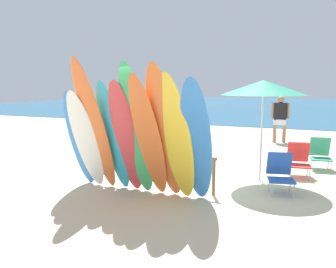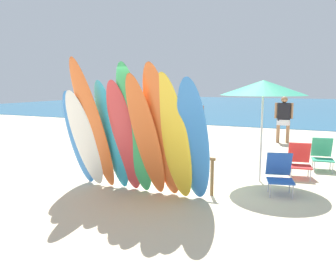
# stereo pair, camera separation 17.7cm
# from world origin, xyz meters

# --- Properties ---
(ground) EXTENTS (60.00, 60.00, 0.00)m
(ground) POSITION_xyz_m (0.00, 14.00, 0.00)
(ground) COLOR beige
(ocean_water) EXTENTS (60.00, 40.00, 0.02)m
(ocean_water) POSITION_xyz_m (0.00, 31.21, 0.01)
(ocean_water) COLOR #235B7F
(ocean_water) RESTS_ON ground
(surfboard_rack) EXTENTS (3.03, 0.07, 0.77)m
(surfboard_rack) POSITION_xyz_m (0.00, 0.00, 0.60)
(surfboard_rack) COLOR brown
(surfboard_rack) RESTS_ON ground
(surfboard_blue_0) EXTENTS (0.52, 0.81, 2.09)m
(surfboard_blue_0) POSITION_xyz_m (-1.29, -0.61, 1.04)
(surfboard_blue_0) COLOR #337AD1
(surfboard_blue_0) RESTS_ON ground
(surfboard_white_1) EXTENTS (0.57, 0.98, 2.10)m
(surfboard_white_1) POSITION_xyz_m (-1.02, -0.76, 1.05)
(surfboard_white_1) COLOR white
(surfboard_white_1) RESTS_ON ground
(surfboard_orange_2) EXTENTS (0.52, 1.20, 2.70)m
(surfboard_orange_2) POSITION_xyz_m (-0.73, -0.85, 1.35)
(surfboard_orange_2) COLOR orange
(surfboard_orange_2) RESTS_ON ground
(surfboard_teal_3) EXTENTS (0.55, 0.89, 2.29)m
(surfboard_teal_3) POSITION_xyz_m (-0.44, -0.65, 1.14)
(surfboard_teal_3) COLOR #289EC6
(surfboard_teal_3) RESTS_ON ground
(surfboard_red_4) EXTENTS (0.56, 0.90, 2.29)m
(surfboard_red_4) POSITION_xyz_m (-0.14, -0.67, 1.15)
(surfboard_red_4) COLOR #D13D42
(surfboard_red_4) RESTS_ON ground
(surfboard_green_5) EXTENTS (0.57, 0.94, 2.60)m
(surfboard_green_5) POSITION_xyz_m (0.13, -0.72, 1.30)
(surfboard_green_5) COLOR #38B266
(surfboard_green_5) RESTS_ON ground
(surfboard_orange_6) EXTENTS (0.60, 1.15, 2.40)m
(surfboard_orange_6) POSITION_xyz_m (0.41, -0.79, 1.20)
(surfboard_orange_6) COLOR orange
(surfboard_orange_6) RESTS_ON ground
(surfboard_orange_7) EXTENTS (0.60, 1.11, 2.58)m
(surfboard_orange_7) POSITION_xyz_m (0.73, -0.75, 1.29)
(surfboard_orange_7) COLOR orange
(surfboard_orange_7) RESTS_ON ground
(surfboard_yellow_8) EXTENTS (0.67, 1.02, 2.41)m
(surfboard_yellow_8) POSITION_xyz_m (0.96, -0.75, 1.21)
(surfboard_yellow_8) COLOR yellow
(surfboard_yellow_8) RESTS_ON ground
(surfboard_blue_9) EXTENTS (0.64, 1.08, 2.33)m
(surfboard_blue_9) POSITION_xyz_m (1.32, -0.72, 1.16)
(surfboard_blue_9) COLOR #337AD1
(surfboard_blue_9) RESTS_ON ground
(beachgoer_strolling) EXTENTS (0.66, 0.30, 1.75)m
(beachgoer_strolling) POSITION_xyz_m (2.11, 7.05, 1.01)
(beachgoer_strolling) COLOR #9E704C
(beachgoer_strolling) RESTS_ON ground
(beachgoer_photographing) EXTENTS (0.41, 0.49, 1.58)m
(beachgoer_photographing) POSITION_xyz_m (-1.06, 6.26, 0.91)
(beachgoer_photographing) COLOR brown
(beachgoer_photographing) RESTS_ON ground
(beach_chair_red) EXTENTS (0.65, 0.78, 0.82)m
(beach_chair_red) POSITION_xyz_m (2.65, 0.73, 0.43)
(beach_chair_red) COLOR #B7B7BC
(beach_chair_red) RESTS_ON ground
(beach_chair_blue) EXTENTS (0.60, 0.75, 0.82)m
(beach_chair_blue) POSITION_xyz_m (2.96, 2.17, 0.43)
(beach_chair_blue) COLOR #B7B7BC
(beach_chair_blue) RESTS_ON ground
(beach_chair_striped) EXTENTS (0.58, 0.71, 0.83)m
(beach_chair_striped) POSITION_xyz_m (3.45, 3.16, 0.43)
(beach_chair_striped) COLOR #B7B7BC
(beach_chair_striped) RESTS_ON ground
(beach_umbrella) EXTENTS (1.87, 1.87, 2.29)m
(beach_umbrella) POSITION_xyz_m (2.16, 1.41, 2.12)
(beach_umbrella) COLOR silver
(beach_umbrella) RESTS_ON ground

